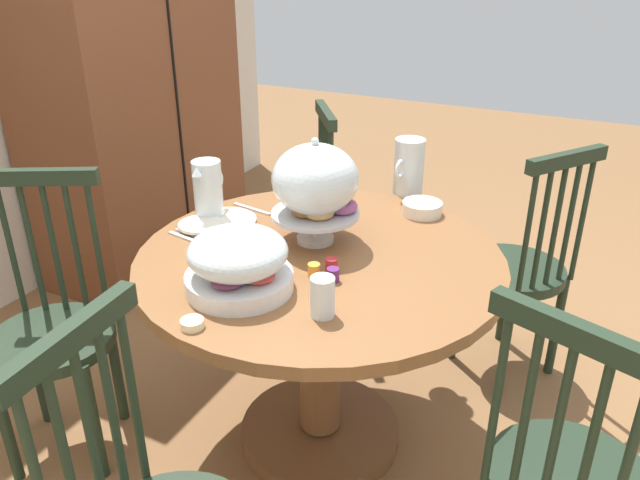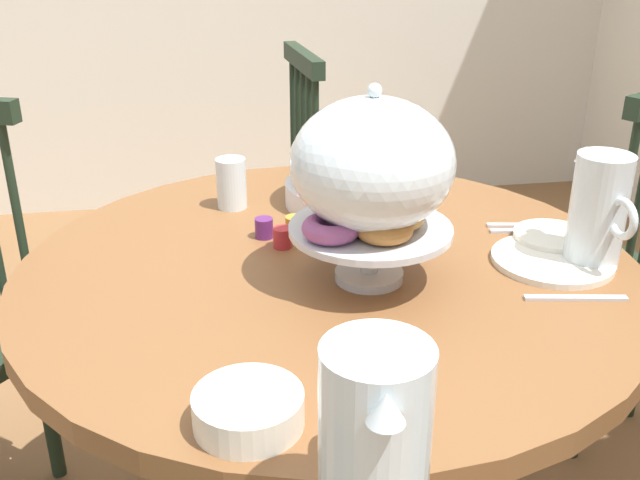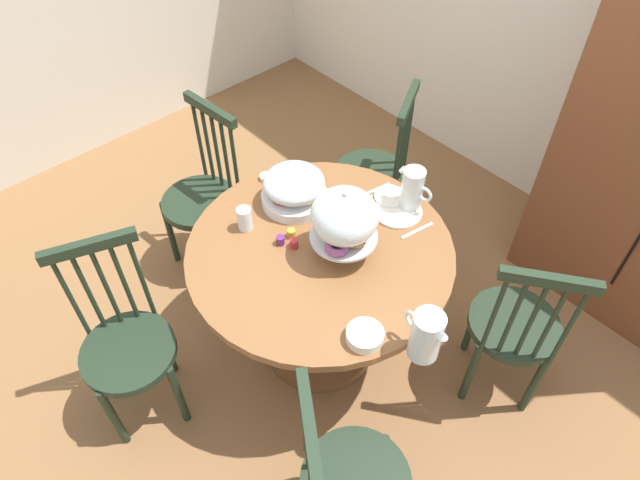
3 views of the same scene
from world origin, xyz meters
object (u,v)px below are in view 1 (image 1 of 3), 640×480
pastry_stand_with_dome (315,184)px  drinking_glass (322,297)px  windsor_chair_far_side (54,335)px  cereal_bowl (422,208)px  windsor_chair_by_cabinet (517,272)px  windsor_chair_facing_door (296,224)px  milk_pitcher (208,192)px  orange_juice_pitcher (409,169)px  china_plate_large (224,221)px  fruit_platter_covered (238,262)px  china_plate_small (201,224)px  butter_dish (192,324)px  wooden_armoire (130,81)px  dining_table (320,317)px

pastry_stand_with_dome → drinking_glass: size_ratio=3.13×
windsor_chair_far_side → cereal_bowl: bearing=-48.5°
windsor_chair_by_cabinet → windsor_chair_facing_door: size_ratio=1.00×
milk_pitcher → drinking_glass: 0.74m
orange_juice_pitcher → windsor_chair_facing_door: bearing=79.5°
drinking_glass → pastry_stand_with_dome: bearing=29.1°
china_plate_large → cereal_bowl: cereal_bowl is taller
fruit_platter_covered → pastry_stand_with_dome: bearing=-7.6°
china_plate_small → butter_dish: same height
orange_juice_pitcher → drinking_glass: 0.93m
wooden_armoire → pastry_stand_with_dome: bearing=-118.5°
dining_table → fruit_platter_covered: (-0.29, 0.11, 0.31)m
dining_table → butter_dish: 0.57m
wooden_armoire → china_plate_small: size_ratio=13.07×
china_plate_large → drinking_glass: drinking_glass is taller
pastry_stand_with_dome → orange_juice_pitcher: pastry_stand_with_dome is taller
fruit_platter_covered → drinking_glass: bearing=-93.8°
pastry_stand_with_dome → orange_juice_pitcher: bearing=-12.7°
wooden_armoire → windsor_chair_far_side: size_ratio=2.01×
wooden_armoire → butter_dish: wooden_armoire is taller
orange_juice_pitcher → cereal_bowl: bearing=-146.8°
windsor_chair_by_cabinet → cereal_bowl: size_ratio=6.96×
drinking_glass → butter_dish: drinking_glass is taller
dining_table → windsor_chair_by_cabinet: size_ratio=1.17×
milk_pitcher → drinking_glass: milk_pitcher is taller
wooden_armoire → dining_table: bearing=-120.0°
milk_pitcher → drinking_glass: size_ratio=1.88×
windsor_chair_facing_door → dining_table: bearing=-146.3°
dining_table → cereal_bowl: cereal_bowl is taller
windsor_chair_facing_door → windsor_chair_far_side: size_ratio=1.00×
wooden_armoire → china_plate_large: wooden_armoire is taller
windsor_chair_far_side → pastry_stand_with_dome: bearing=-56.2°
orange_juice_pitcher → milk_pitcher: orange_juice_pitcher is taller
pastry_stand_with_dome → milk_pitcher: (0.00, 0.41, -0.10)m
fruit_platter_covered → orange_juice_pitcher: 0.93m
butter_dish → windsor_chair_facing_door: bearing=17.0°
fruit_platter_covered → milk_pitcher: 0.52m
cereal_bowl → butter_dish: cereal_bowl is taller
dining_table → china_plate_small: bearing=91.2°
dining_table → cereal_bowl: bearing=-22.2°
dining_table → milk_pitcher: size_ratio=5.51×
windsor_chair_by_cabinet → fruit_platter_covered: bearing=148.6°
windsor_chair_far_side → pastry_stand_with_dome: (0.48, -0.72, 0.48)m
windsor_chair_far_side → fruit_platter_covered: (0.11, -0.67, 0.37)m
china_plate_small → windsor_chair_facing_door: bearing=3.2°
wooden_armoire → orange_juice_pitcher: (-0.23, -1.55, -0.15)m
china_plate_large → milk_pitcher: bearing=79.9°
wooden_armoire → orange_juice_pitcher: bearing=-98.6°
windsor_chair_far_side → milk_pitcher: bearing=-32.0°
china_plate_large → pastry_stand_with_dome: bearing=-88.5°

